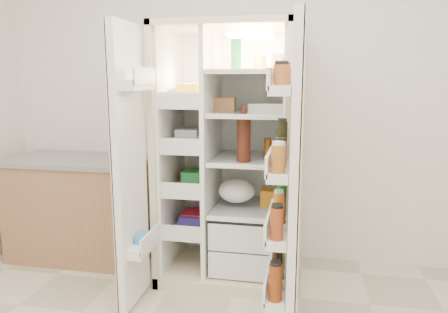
# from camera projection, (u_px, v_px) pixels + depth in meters

# --- Properties ---
(wall_back) EXTENTS (4.00, 0.02, 2.70)m
(wall_back) POSITION_uv_depth(u_px,v_px,m) (249.00, 90.00, 3.30)
(wall_back) COLOR white
(wall_back) RESTS_ON floor
(refrigerator) EXTENTS (0.92, 0.70, 1.80)m
(refrigerator) POSITION_uv_depth(u_px,v_px,m) (231.00, 175.00, 3.09)
(refrigerator) COLOR beige
(refrigerator) RESTS_ON floor
(freezer_door) EXTENTS (0.15, 0.40, 1.72)m
(freezer_door) POSITION_uv_depth(u_px,v_px,m) (130.00, 169.00, 2.58)
(freezer_door) COLOR white
(freezer_door) RESTS_ON floor
(fridge_door) EXTENTS (0.17, 0.58, 1.72)m
(fridge_door) POSITION_uv_depth(u_px,v_px,m) (292.00, 183.00, 2.31)
(fridge_door) COLOR white
(fridge_door) RESTS_ON floor
(kitchen_counter) EXTENTS (1.12, 0.60, 0.82)m
(kitchen_counter) POSITION_uv_depth(u_px,v_px,m) (83.00, 207.00, 3.42)
(kitchen_counter) COLOR #A77453
(kitchen_counter) RESTS_ON floor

